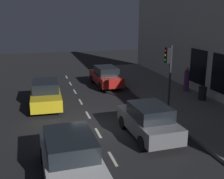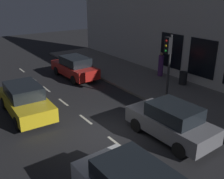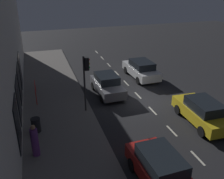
# 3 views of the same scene
# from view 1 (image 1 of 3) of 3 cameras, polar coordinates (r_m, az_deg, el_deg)

# --- Properties ---
(ground_plane) EXTENTS (60.00, 60.00, 0.00)m
(ground_plane) POSITION_cam_1_polar(r_m,az_deg,el_deg) (14.58, -3.74, -7.35)
(ground_plane) COLOR #232326
(sidewalk) EXTENTS (4.50, 32.00, 0.15)m
(sidewalk) POSITION_cam_1_polar(r_m,az_deg,el_deg) (16.87, 17.56, -4.60)
(sidewalk) COLOR slate
(sidewalk) RESTS_ON ground
(lane_centre_line) EXTENTS (0.12, 27.20, 0.01)m
(lane_centre_line) POSITION_cam_1_polar(r_m,az_deg,el_deg) (13.68, -2.86, -8.88)
(lane_centre_line) COLOR beige
(lane_centre_line) RESTS_ON ground
(traffic_light) EXTENTS (0.46, 0.32, 3.81)m
(traffic_light) POSITION_cam_1_polar(r_m,az_deg,el_deg) (15.54, 11.52, 4.88)
(traffic_light) COLOR #2D2D30
(traffic_light) RESTS_ON sidewalk
(parked_car_0) EXTENTS (1.96, 4.46, 1.58)m
(parked_car_0) POSITION_cam_1_polar(r_m,az_deg,el_deg) (17.76, -13.42, -0.89)
(parked_car_0) COLOR gold
(parked_car_0) RESTS_ON ground
(parked_car_1) EXTENTS (1.91, 4.37, 1.58)m
(parked_car_1) POSITION_cam_1_polar(r_m,az_deg,el_deg) (22.26, -1.28, 2.73)
(parked_car_1) COLOR red
(parked_car_1) RESTS_ON ground
(parked_car_2) EXTENTS (1.93, 4.03, 1.58)m
(parked_car_2) POSITION_cam_1_polar(r_m,az_deg,el_deg) (13.13, 7.52, -6.34)
(parked_car_2) COLOR slate
(parked_car_2) RESTS_ON ground
(parked_car_3) EXTENTS (2.05, 4.58, 1.58)m
(parked_car_3) POSITION_cam_1_polar(r_m,az_deg,el_deg) (9.94, -8.42, -13.72)
(parked_car_3) COLOR silver
(parked_car_3) RESTS_ON ground
(pedestrian_0) EXTENTS (0.50, 0.50, 1.75)m
(pedestrian_0) POSITION_cam_1_polar(r_m,az_deg,el_deg) (20.88, 15.05, 1.86)
(pedestrian_0) COLOR #5B2D70
(pedestrian_0) RESTS_ON sidewalk
(trash_bin) EXTENTS (0.54, 0.54, 0.86)m
(trash_bin) POSITION_cam_1_polar(r_m,az_deg,el_deg) (19.13, 18.05, -0.74)
(trash_bin) COLOR black
(trash_bin) RESTS_ON sidewalk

